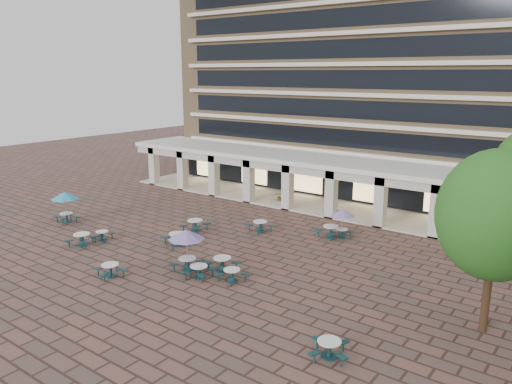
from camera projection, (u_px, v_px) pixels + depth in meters
ground at (210, 255)px, 32.47m from camera, size 120.00×120.00×0.00m
apartment_building at (379, 62)px, 49.38m from camera, size 40.00×15.50×25.20m
retail_arcade at (323, 174)px, 43.30m from camera, size 42.00×6.60×4.40m
picnic_table_0 at (82, 238)px, 34.19m from camera, size 2.24×2.24×0.83m
picnic_table_1 at (110, 269)px, 28.95m from camera, size 2.01×2.01×0.76m
picnic_table_2 at (232, 274)px, 28.30m from camera, size 1.80×1.80×0.72m
picnic_table_3 at (329, 347)px, 20.72m from camera, size 2.08×2.08×0.76m
picnic_table_4 at (65, 197)px, 39.09m from camera, size 2.12×2.12×2.45m
picnic_table_5 at (102, 235)px, 35.27m from camera, size 1.80×1.80×0.66m
picnic_table_6 at (187, 236)px, 29.47m from camera, size 2.20×2.20×2.54m
picnic_table_7 at (199, 271)px, 28.74m from camera, size 1.89×1.89×0.76m
picnic_table_8 at (177, 238)px, 34.20m from camera, size 2.31×2.31×0.86m
picnic_table_9 at (195, 224)px, 37.28m from camera, size 2.17×2.17×0.87m
picnic_table_10 at (222, 263)px, 29.87m from camera, size 1.94×1.94×0.81m
picnic_table_11 at (342, 214)px, 35.53m from camera, size 1.79×1.79×2.06m
picnic_table_12 at (260, 225)px, 37.18m from camera, size 2.15×2.15×0.80m
picnic_table_13 at (331, 230)px, 35.86m from camera, size 2.27×2.27×0.85m
tree_east_a at (496, 216)px, 21.64m from camera, size 5.08×5.08×8.46m
planter_left at (279, 201)px, 44.32m from camera, size 1.50×0.71×1.24m
planter_right at (331, 210)px, 41.30m from camera, size 1.50×0.66×1.20m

